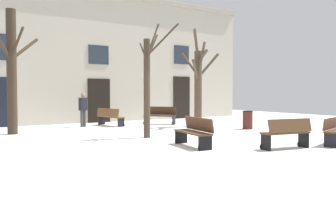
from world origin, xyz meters
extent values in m
plane|color=white|center=(0.00, 0.00, 0.00)|extent=(32.06, 32.06, 0.00)
cube|color=#BCB29E|center=(0.00, 8.98, 3.71)|extent=(20.04, 0.40, 7.41)
cube|color=black|center=(-0.03, 8.76, 1.21)|extent=(1.28, 0.08, 2.43)
cube|color=#262D38|center=(-0.03, 8.76, 3.74)|extent=(1.16, 0.06, 1.03)
cube|color=black|center=(5.56, 8.76, 1.34)|extent=(1.25, 0.08, 2.68)
cube|color=#262D38|center=(5.56, 8.76, 4.06)|extent=(1.12, 0.06, 1.17)
cylinder|color=#423326|center=(-1.00, 1.65, 1.82)|extent=(0.24, 0.24, 3.63)
cylinder|color=#423326|center=(-1.02, 1.24, 3.26)|extent=(0.12, 0.86, 0.86)
cylinder|color=#423326|center=(-0.41, 1.48, 3.63)|extent=(1.23, 0.42, 1.30)
cylinder|color=#423326|center=(-0.65, 1.81, 3.63)|extent=(0.78, 0.41, 1.36)
cylinder|color=#423326|center=(-0.92, 2.05, 3.21)|extent=(0.23, 0.85, 0.77)
cylinder|color=#4C3D2D|center=(3.21, 4.00, 1.85)|extent=(0.37, 0.37, 3.69)
cylinder|color=#4C3D2D|center=(3.22, 4.69, 3.09)|extent=(0.14, 1.46, 1.30)
cylinder|color=#4C3D2D|center=(2.90, 3.75, 3.94)|extent=(0.79, 0.68, 1.44)
cylinder|color=#4C3D2D|center=(3.05, 3.56, 3.21)|extent=(0.47, 1.03, 1.64)
cylinder|color=#4C3D2D|center=(3.78, 3.92, 2.99)|extent=(1.24, 0.30, 1.28)
cylinder|color=#4C3D2D|center=(3.11, 3.55, 3.38)|extent=(0.36, 0.99, 0.61)
cylinder|color=#4C3D2D|center=(2.78, 3.64, 2.71)|extent=(1.00, 0.88, 0.99)
cylinder|color=#382B1E|center=(-4.99, 5.51, 2.49)|extent=(0.38, 0.38, 4.98)
cylinder|color=#382B1E|center=(-5.35, 5.26, 3.48)|extent=(0.87, 0.66, 1.23)
cylinder|color=#382B1E|center=(-4.86, 5.03, 3.60)|extent=(0.39, 1.05, 1.14)
cylinder|color=#382B1E|center=(-4.84, 6.12, 3.29)|extent=(0.46, 1.34, 1.05)
cylinder|color=#382B1E|center=(-4.40, 6.00, 3.49)|extent=(1.33, 1.13, 1.10)
cylinder|color=#4C1E19|center=(4.34, 1.78, 0.40)|extent=(0.45, 0.45, 0.79)
torus|color=black|center=(4.34, 1.78, 0.81)|extent=(0.47, 0.47, 0.04)
cube|color=#3D2819|center=(2.23, 6.01, 0.44)|extent=(1.41, 1.58, 0.05)
cube|color=#3D2819|center=(2.38, 6.14, 0.70)|extent=(1.15, 1.37, 0.44)
cube|color=black|center=(1.73, 6.62, 0.22)|extent=(0.34, 0.29, 0.44)
torus|color=black|center=(1.60, 6.51, 0.08)|extent=(0.13, 0.15, 0.17)
cube|color=black|center=(2.73, 5.41, 0.22)|extent=(0.34, 0.29, 0.44)
torus|color=black|center=(2.60, 5.30, 0.08)|extent=(0.13, 0.15, 0.17)
cube|color=#51331E|center=(3.15, -3.03, 0.67)|extent=(1.48, 0.53, 0.37)
cube|color=black|center=(2.54, -3.43, 0.22)|extent=(0.17, 0.39, 0.45)
cube|color=#51331E|center=(-0.87, -0.98, 0.44)|extent=(0.73, 1.74, 0.05)
cube|color=#51331E|center=(-0.66, -1.01, 0.69)|extent=(0.37, 1.69, 0.42)
cube|color=black|center=(-0.75, -0.21, 0.22)|extent=(0.43, 0.12, 0.44)
torus|color=black|center=(-0.94, -0.18, 0.08)|extent=(0.06, 0.17, 0.17)
cube|color=black|center=(-0.99, -1.76, 0.22)|extent=(0.43, 0.12, 0.44)
torus|color=black|center=(-1.18, -1.73, 0.08)|extent=(0.06, 0.17, 0.17)
cube|color=brown|center=(-0.24, 6.66, 0.44)|extent=(0.78, 1.81, 0.05)
cube|color=brown|center=(-0.42, 6.62, 0.68)|extent=(0.47, 1.74, 0.39)
cube|color=black|center=(-0.07, 5.86, 0.22)|extent=(0.37, 0.14, 0.44)
torus|color=black|center=(0.09, 5.89, 0.08)|extent=(0.07, 0.17, 0.17)
cube|color=black|center=(-0.42, 7.46, 0.22)|extent=(0.37, 0.14, 0.44)
torus|color=black|center=(-0.27, 7.50, 0.08)|extent=(0.07, 0.17, 0.17)
cube|color=#51331E|center=(1.20, -2.81, 0.48)|extent=(1.59, 0.71, 0.05)
cube|color=#51331E|center=(1.16, -3.01, 0.71)|extent=(1.53, 0.40, 0.39)
cube|color=black|center=(1.89, -2.94, 0.24)|extent=(0.13, 0.40, 0.48)
torus|color=black|center=(1.92, -2.77, 0.08)|extent=(0.17, 0.06, 0.17)
cube|color=black|center=(0.50, -2.68, 0.24)|extent=(0.13, 0.40, 0.48)
torus|color=black|center=(0.53, -2.51, 0.08)|extent=(0.17, 0.06, 0.17)
cylinder|color=#403D3A|center=(-1.53, 6.88, 0.40)|extent=(0.14, 0.14, 0.80)
cylinder|color=#403D3A|center=(-1.69, 6.81, 0.40)|extent=(0.14, 0.14, 0.80)
cube|color=black|center=(-1.61, 6.84, 1.11)|extent=(0.44, 0.36, 0.62)
sphere|color=#9E755B|center=(-1.61, 6.84, 1.55)|extent=(0.22, 0.22, 0.22)
camera|label=1|loc=(-7.35, -9.60, 1.68)|focal=37.43mm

